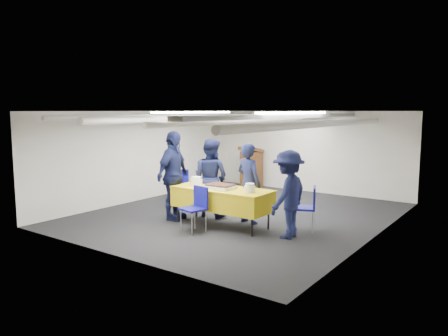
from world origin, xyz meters
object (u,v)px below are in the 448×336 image
(chair_near, at_px, (197,204))
(sailor_d, at_px, (288,194))
(sheet_cake, at_px, (221,186))
(sailor_a, at_px, (249,183))
(sailor_c, at_px, (173,176))
(serving_table, at_px, (222,198))
(podium, at_px, (251,168))
(chair_left, at_px, (180,184))
(chair_right, at_px, (309,204))
(sailor_b, at_px, (211,178))

(chair_near, xyz_separation_m, sailor_d, (1.62, 0.65, 0.27))
(chair_near, bearing_deg, sheet_cake, 73.52)
(sailor_a, relative_size, sailor_c, 0.88)
(serving_table, height_order, sheet_cake, sheet_cake)
(serving_table, height_order, podium, podium)
(podium, bearing_deg, sailor_c, -80.71)
(chair_left, bearing_deg, podium, 87.56)
(sailor_a, bearing_deg, chair_near, 79.64)
(sailor_c, height_order, sailor_d, sailor_c)
(chair_left, height_order, sailor_c, sailor_c)
(chair_right, height_order, sailor_b, sailor_b)
(sailor_a, distance_m, sailor_b, 0.99)
(serving_table, relative_size, sailor_c, 1.09)
(sailor_b, bearing_deg, chair_near, 111.98)
(podium, xyz_separation_m, chair_near, (1.68, -4.67, -0.08))
(chair_left, distance_m, sailor_b, 1.42)
(serving_table, bearing_deg, sailor_b, 142.96)
(sheet_cake, height_order, chair_near, chair_near)
(podium, height_order, chair_right, podium)
(serving_table, relative_size, sailor_d, 1.28)
(chair_left, height_order, sailor_d, sailor_d)
(sheet_cake, xyz_separation_m, sailor_a, (0.31, 0.56, 0.02))
(sailor_b, relative_size, sailor_c, 0.91)
(sheet_cake, distance_m, sailor_c, 1.17)
(sheet_cake, height_order, sailor_b, sailor_b)
(sheet_cake, xyz_separation_m, sailor_d, (1.45, 0.09, -0.01))
(serving_table, relative_size, chair_left, 2.36)
(serving_table, height_order, sailor_b, sailor_b)
(sailor_b, height_order, sailor_d, sailor_b)
(sheet_cake, xyz_separation_m, chair_left, (-1.98, 1.04, -0.28))
(chair_left, bearing_deg, sailor_b, -20.02)
(chair_right, relative_size, sailor_c, 0.46)
(chair_right, xyz_separation_m, chair_left, (-3.56, 0.33, 0.00))
(sheet_cake, relative_size, sailor_a, 0.32)
(serving_table, xyz_separation_m, sailor_d, (1.47, 0.03, 0.25))
(podium, height_order, sailor_c, sailor_c)
(chair_right, xyz_separation_m, sailor_d, (-0.13, -0.61, 0.27))
(sheet_cake, relative_size, podium, 0.43)
(sheet_cake, relative_size, sailor_d, 0.34)
(sheet_cake, distance_m, sailor_b, 0.89)
(podium, distance_m, chair_right, 4.83)
(podium, relative_size, sailor_d, 0.78)
(sailor_b, xyz_separation_m, sailor_c, (-0.47, -0.69, 0.09))
(podium, distance_m, sailor_a, 4.16)
(chair_right, height_order, sailor_d, sailor_d)
(podium, relative_size, sailor_a, 0.75)
(chair_near, distance_m, chair_right, 2.15)
(sailor_c, bearing_deg, sailor_b, -46.32)
(podium, bearing_deg, sailor_a, -58.76)
(chair_right, relative_size, sailor_a, 0.52)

